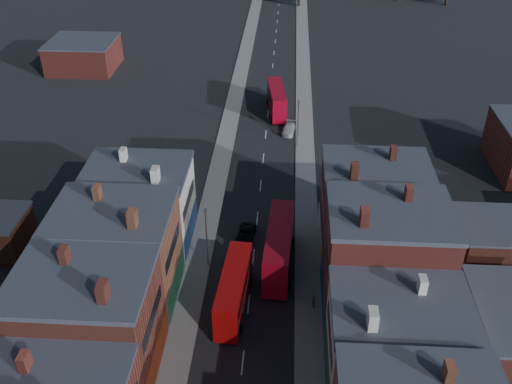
# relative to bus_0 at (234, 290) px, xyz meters

# --- Properties ---
(pavement_west) EXTENTS (3.00, 200.00, 0.12)m
(pavement_west) POSITION_rel_bus_0_xyz_m (-5.00, 26.57, -2.49)
(pavement_west) COLOR gray
(pavement_west) RESTS_ON ground
(pavement_east) EXTENTS (3.00, 200.00, 0.12)m
(pavement_east) POSITION_rel_bus_0_xyz_m (8.00, 26.57, -2.49)
(pavement_east) COLOR gray
(pavement_east) RESTS_ON ground
(lamp_post_2) EXTENTS (0.25, 0.70, 8.12)m
(lamp_post_2) POSITION_rel_bus_0_xyz_m (-3.70, 6.57, 2.15)
(lamp_post_2) COLOR slate
(lamp_post_2) RESTS_ON ground
(lamp_post_3) EXTENTS (0.25, 0.70, 8.12)m
(lamp_post_3) POSITION_rel_bus_0_xyz_m (6.70, 36.57, 2.15)
(lamp_post_3) COLOR slate
(lamp_post_3) RESTS_ON ground
(bus_0) EXTENTS (3.31, 11.09, 4.73)m
(bus_0) POSITION_rel_bus_0_xyz_m (0.00, 0.00, 0.00)
(bus_0) COLOR #BF0A0B
(bus_0) RESTS_ON ground
(bus_1) EXTENTS (3.57, 12.38, 5.29)m
(bus_1) POSITION_rel_bus_0_xyz_m (4.57, 7.11, 0.30)
(bus_1) COLOR #AD091C
(bus_1) RESTS_ON ground
(bus_2) EXTENTS (3.91, 11.15, 4.72)m
(bus_2) POSITION_rel_bus_0_xyz_m (3.00, 49.20, -0.01)
(bus_2) COLOR #9A0616
(bus_2) RESTS_ON ground
(car_2) EXTENTS (2.48, 4.60, 1.23)m
(car_2) POSITION_rel_bus_0_xyz_m (0.30, 12.36, -1.94)
(car_2) COLOR black
(car_2) RESTS_ON ground
(car_3) EXTENTS (2.43, 4.84, 1.35)m
(car_3) POSITION_rel_bus_0_xyz_m (5.30, 41.50, -1.88)
(car_3) COLOR silver
(car_3) RESTS_ON ground
(ped_3) EXTENTS (0.69, 1.07, 1.68)m
(ped_3) POSITION_rel_bus_0_xyz_m (8.51, 0.48, -1.59)
(ped_3) COLOR #615E53
(ped_3) RESTS_ON pavement_east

